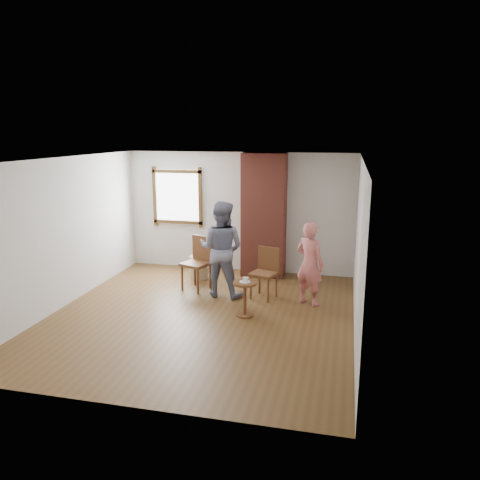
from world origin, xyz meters
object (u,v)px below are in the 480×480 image
(dining_chair_right, at_px, (266,270))
(man, at_px, (221,249))
(dining_chair_left, at_px, (199,260))
(stoneware_crock, at_px, (198,267))
(side_table, at_px, (245,293))
(person_pink, at_px, (310,264))

(dining_chair_right, height_order, man, man)
(dining_chair_left, height_order, dining_chair_right, dining_chair_left)
(stoneware_crock, relative_size, side_table, 0.81)
(side_table, bearing_deg, stoneware_crock, 128.03)
(dining_chair_right, xyz_separation_m, man, (-0.83, -0.08, 0.37))
(man, bearing_deg, side_table, 132.28)
(dining_chair_right, bearing_deg, side_table, -83.40)
(dining_chair_right, xyz_separation_m, side_table, (-0.17, -1.00, -0.12))
(stoneware_crock, relative_size, man, 0.27)
(dining_chair_left, distance_m, side_table, 1.70)
(stoneware_crock, height_order, dining_chair_right, dining_chair_right)
(dining_chair_left, xyz_separation_m, dining_chair_right, (1.36, -0.19, -0.05))
(man, bearing_deg, stoneware_crock, -42.43)
(stoneware_crock, bearing_deg, side_table, -51.97)
(stoneware_crock, distance_m, side_table, 2.27)
(side_table, bearing_deg, dining_chair_left, 134.85)
(dining_chair_right, bearing_deg, stoneware_crock, 169.90)
(dining_chair_right, xyz_separation_m, person_pink, (0.82, -0.19, 0.22))
(man, bearing_deg, dining_chair_right, -167.24)
(dining_chair_left, bearing_deg, stoneware_crock, 129.90)
(dining_chair_left, relative_size, dining_chair_right, 1.10)
(side_table, relative_size, man, 0.33)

